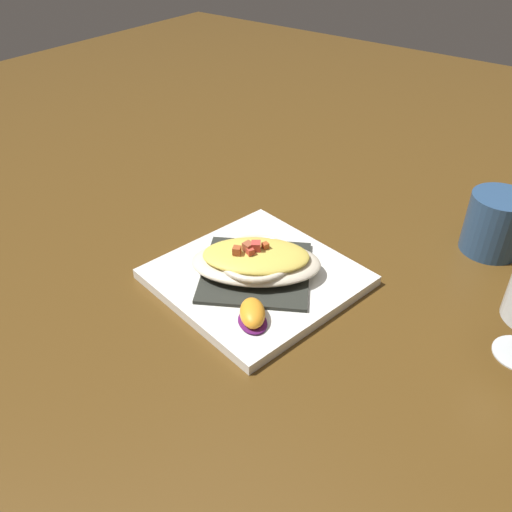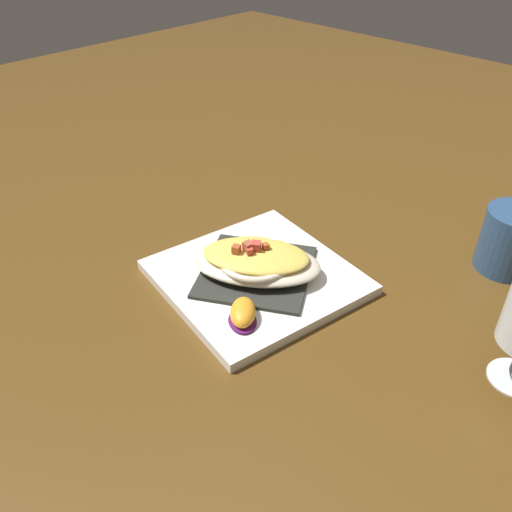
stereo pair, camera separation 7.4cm
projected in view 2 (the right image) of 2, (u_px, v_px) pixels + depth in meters
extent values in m
plane|color=#543815|center=(256.00, 281.00, 0.77)|extent=(2.60, 2.60, 0.00)
cube|color=white|center=(256.00, 277.00, 0.76)|extent=(0.29, 0.29, 0.01)
cube|color=#2B2D27|center=(256.00, 272.00, 0.76)|extent=(0.21, 0.21, 0.01)
ellipsoid|color=beige|center=(256.00, 263.00, 0.75)|extent=(0.21, 0.19, 0.03)
torus|color=beige|center=(256.00, 258.00, 0.74)|extent=(0.15, 0.15, 0.01)
ellipsoid|color=#E5C952|center=(256.00, 256.00, 0.74)|extent=(0.17, 0.16, 0.02)
cube|color=#C94632|center=(248.00, 250.00, 0.73)|extent=(0.01, 0.01, 0.01)
cube|color=#CF423A|center=(255.00, 246.00, 0.73)|extent=(0.02, 0.02, 0.01)
cube|color=#B34F27|center=(236.00, 249.00, 0.73)|extent=(0.01, 0.01, 0.01)
cube|color=#B94E25|center=(266.00, 246.00, 0.73)|extent=(0.01, 0.01, 0.01)
cube|color=#AC5336|center=(248.00, 246.00, 0.73)|extent=(0.01, 0.01, 0.01)
ellipsoid|color=#531654|center=(242.00, 321.00, 0.67)|extent=(0.06, 0.06, 0.01)
ellipsoid|color=orange|center=(243.00, 312.00, 0.67)|extent=(0.06, 0.06, 0.02)
cylinder|color=navy|center=(512.00, 240.00, 0.77)|extent=(0.09, 0.09, 0.09)
cylinder|color=#4C2D14|center=(506.00, 257.00, 0.79)|extent=(0.08, 0.08, 0.03)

